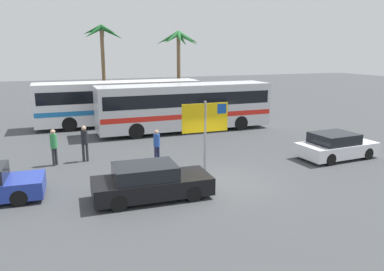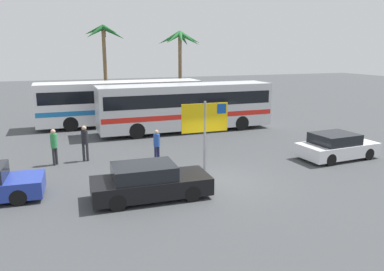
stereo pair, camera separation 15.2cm
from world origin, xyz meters
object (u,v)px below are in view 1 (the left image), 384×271
bus_front_coach (185,105)px  pedestrian_crossing_lot (157,143)px  bus_rear_coach (119,101)px  ferry_sign (206,120)px  pedestrian_near_sign (54,144)px  car_white (336,146)px  pedestrian_by_bus (84,140)px  car_black (150,182)px

bus_front_coach → pedestrian_crossing_lot: (-3.75, -6.35, -0.84)m
bus_rear_coach → ferry_sign: size_ratio=3.67×
pedestrian_crossing_lot → pedestrian_near_sign: pedestrian_near_sign is taller
car_white → pedestrian_by_bus: 12.65m
car_white → bus_front_coach: bearing=115.3°
bus_rear_coach → pedestrian_near_sign: 10.10m
car_black → pedestrian_by_bus: size_ratio=2.46×
car_black → pedestrian_crossing_lot: bearing=73.7°
bus_front_coach → car_black: size_ratio=2.66×
bus_rear_coach → pedestrian_crossing_lot: (0.01, -10.06, -0.84)m
pedestrian_near_sign → pedestrian_crossing_lot: bearing=-153.3°
pedestrian_by_bus → pedestrian_crossing_lot: bearing=-102.5°
pedestrian_crossing_lot → pedestrian_near_sign: bearing=-131.1°
pedestrian_crossing_lot → pedestrian_near_sign: 4.88m
bus_front_coach → car_white: size_ratio=2.85×
bus_rear_coach → pedestrian_by_bus: size_ratio=6.55×
bus_front_coach → pedestrian_crossing_lot: 7.42m
bus_rear_coach → pedestrian_by_bus: bus_rear_coach is taller
bus_rear_coach → car_black: (-1.48, -14.52, -1.15)m
ferry_sign → car_white: size_ratio=0.78×
car_white → pedestrian_crossing_lot: 9.09m
car_white → car_black: (-10.19, -1.83, 0.00)m
bus_rear_coach → ferry_sign: bearing=-81.7°
bus_rear_coach → pedestrian_near_sign: size_ratio=6.68×
pedestrian_crossing_lot → car_white: bearing=45.8°
pedestrian_by_bus → pedestrian_near_sign: bearing=106.4°
car_black → pedestrian_near_sign: size_ratio=2.51×
ferry_sign → car_white: (6.95, -0.57, -1.69)m
bus_front_coach → ferry_sign: size_ratio=3.67×
pedestrian_near_sign → bus_front_coach: bearing=-108.1°
pedestrian_near_sign → car_white: bearing=-155.3°
bus_front_coach → car_black: bearing=-115.9°
bus_front_coach → pedestrian_crossing_lot: bearing=-120.5°
pedestrian_crossing_lot → pedestrian_near_sign: size_ratio=0.92×
car_white → pedestrian_crossing_lot: (-8.70, 2.63, 0.31)m
ferry_sign → pedestrian_by_bus: ferry_sign is taller
car_black → bus_rear_coach: bearing=86.3°
bus_rear_coach → pedestrian_crossing_lot: size_ratio=7.30×
pedestrian_by_bus → bus_front_coach: bearing=-45.0°
pedestrian_crossing_lot → pedestrian_by_bus: pedestrian_by_bus is taller
car_black → bus_front_coach: bearing=66.3°
bus_rear_coach → pedestrian_by_bus: (-3.30, -8.72, -0.72)m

